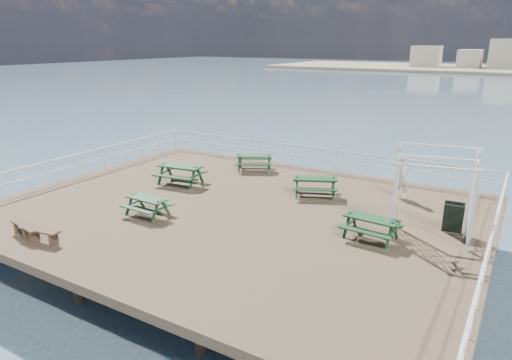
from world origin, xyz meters
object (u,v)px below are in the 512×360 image
at_px(picnic_table_c, 315,183).
at_px(picnic_table_b, 180,171).
at_px(picnic_table_e, 371,223).
at_px(flat_bench_near, 40,232).
at_px(picnic_table_a, 254,159).
at_px(trellis_arbor, 433,198).
at_px(picnic_table_d, 147,202).
at_px(flat_bench_far, 26,228).
at_px(person, 402,177).

bearing_deg(picnic_table_c, picnic_table_b, 170.41).
relative_size(picnic_table_b, picnic_table_e, 1.18).
bearing_deg(flat_bench_near, picnic_table_b, 84.09).
xyz_separation_m(picnic_table_a, trellis_arbor, (9.17, -4.07, 0.84)).
distance_m(flat_bench_near, trellis_arbor, 12.68).
relative_size(flat_bench_near, trellis_arbor, 0.50).
relative_size(picnic_table_d, flat_bench_near, 1.05).
distance_m(picnic_table_a, flat_bench_far, 11.09).
height_order(picnic_table_b, flat_bench_far, picnic_table_b).
relative_size(picnic_table_c, flat_bench_far, 1.45).
height_order(flat_bench_far, trellis_arbor, trellis_arbor).
relative_size(flat_bench_far, person, 0.87).
relative_size(picnic_table_a, flat_bench_near, 1.41).
xyz_separation_m(flat_bench_near, flat_bench_far, (-0.71, -0.01, -0.00)).
xyz_separation_m(picnic_table_a, picnic_table_e, (7.56, -5.14, -0.01)).
height_order(picnic_table_b, flat_bench_near, picnic_table_b).
relative_size(picnic_table_e, trellis_arbor, 0.59).
bearing_deg(picnic_table_c, picnic_table_d, -154.64).
bearing_deg(person, flat_bench_far, -141.18).
bearing_deg(picnic_table_c, person, 1.09).
bearing_deg(flat_bench_far, picnic_table_d, 70.11).
xyz_separation_m(picnic_table_b, picnic_table_e, (9.24, -1.46, -0.08)).
height_order(picnic_table_b, trellis_arbor, trellis_arbor).
height_order(flat_bench_near, person, person).
distance_m(picnic_table_e, person, 4.64).
height_order(picnic_table_e, person, person).
bearing_deg(picnic_table_e, flat_bench_near, -142.94).
xyz_separation_m(picnic_table_d, picnic_table_e, (7.74, 2.21, 0.04)).
bearing_deg(person, flat_bench_near, -139.03).
distance_m(picnic_table_d, picnic_table_e, 8.05).
relative_size(picnic_table_a, trellis_arbor, 0.71).
relative_size(picnic_table_a, flat_bench_far, 1.42).
bearing_deg(picnic_table_a, picnic_table_e, -61.40).
bearing_deg(person, picnic_table_a, 167.59).
distance_m(picnic_table_a, picnic_table_b, 4.05).
height_order(picnic_table_a, person, person).
height_order(trellis_arbor, person, trellis_arbor).
height_order(picnic_table_e, trellis_arbor, trellis_arbor).
xyz_separation_m(picnic_table_a, picnic_table_c, (4.21, -2.07, 0.01)).
relative_size(picnic_table_b, picnic_table_d, 1.32).
height_order(picnic_table_a, picnic_table_b, picnic_table_b).
height_order(flat_bench_near, flat_bench_far, flat_bench_near).
relative_size(picnic_table_e, flat_bench_far, 1.18).
distance_m(picnic_table_a, picnic_table_e, 9.14).
bearing_deg(person, picnic_table_d, -146.26).
bearing_deg(picnic_table_b, picnic_table_a, 58.00).
relative_size(picnic_table_c, picnic_table_d, 1.37).
bearing_deg(trellis_arbor, picnic_table_d, -171.33).
bearing_deg(flat_bench_near, person, 42.00).
relative_size(picnic_table_d, person, 0.92).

